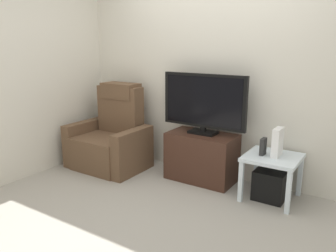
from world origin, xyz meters
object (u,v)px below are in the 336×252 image
Objects in this scene: tv_stand at (202,157)px; book_upright at (263,147)px; recliner_armchair at (111,138)px; subwoofer_box at (271,184)px; television at (204,102)px; game_console at (278,142)px; side_table at (272,163)px.

tv_stand is 4.52× the size of book_upright.
recliner_armchair is 6.12× the size of book_upright.
book_upright is (-0.10, -0.02, 0.40)m from subwoofer_box.
television is at bearing 15.96° from recliner_armchair.
subwoofer_box is at bearing 9.33° from recliner_armchair.
tv_stand is at bearing 174.00° from book_upright.
tv_stand is at bearing -90.00° from television.
game_console is (0.04, 0.01, 0.46)m from subwoofer_box.
side_table is (2.07, 0.16, 0.02)m from recliner_armchair.
game_console is at bearing -3.15° from tv_stand.
television is 3.28× the size of subwoofer_box.
game_console is at bearing 9.52° from recliner_armchair.
recliner_armchair is (-1.22, -0.22, 0.09)m from tv_stand.
book_upright is at bearing -6.00° from tv_stand.
tv_stand is at bearing 176.05° from subwoofer_box.
recliner_armchair is 3.66× the size of game_console.
television reaches higher than game_console.
subwoofer_box is 1.06× the size of game_console.
tv_stand is at bearing 176.85° from game_console.
recliner_armchair reaches higher than side_table.
book_upright is at bearing -168.69° from side_table.
subwoofer_box is 0.42m from book_upright.
game_console is at bearing 15.95° from side_table.
subwoofer_box is (2.07, 0.16, -0.22)m from recliner_armchair.
tv_stand is 0.74× the size of recliner_armchair.
side_table is at bearing -5.21° from television.
tv_stand is 2.54× the size of subwoofer_box.
side_table is 1.83× the size of game_console.
side_table is at bearing 9.33° from recliner_armchair.
subwoofer_box is at bearing 11.31° from book_upright.
side_table is (0.85, -0.06, 0.11)m from tv_stand.
subwoofer_box is (0.85, -0.08, -0.78)m from television.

